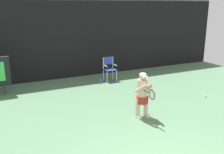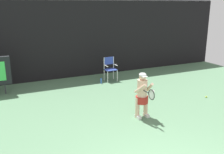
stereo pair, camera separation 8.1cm
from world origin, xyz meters
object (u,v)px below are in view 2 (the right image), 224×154
at_px(water_bottle, 101,81).
at_px(tennis_racket, 151,94).
at_px(umpire_chair, 110,67).
at_px(tennis_ball_loose, 206,97).
at_px(tennis_player, 142,94).

relative_size(water_bottle, tennis_racket, 0.44).
height_order(umpire_chair, tennis_ball_loose, umpire_chair).
bearing_deg(tennis_player, umpire_chair, 79.26).
bearing_deg(tennis_ball_loose, water_bottle, 130.94).
relative_size(tennis_racket, tennis_ball_loose, 8.85).
xyz_separation_m(umpire_chair, tennis_racket, (-0.82, -4.63, 0.31)).
bearing_deg(tennis_racket, umpire_chair, 99.22).
xyz_separation_m(water_bottle, tennis_player, (-0.21, -3.82, 0.65)).
bearing_deg(water_bottle, tennis_racket, -93.32).
xyz_separation_m(tennis_player, tennis_ball_loose, (3.14, 0.45, -0.74)).
bearing_deg(water_bottle, umpire_chair, 25.71).
relative_size(umpire_chair, tennis_ball_loose, 15.88).
distance_m(umpire_chair, tennis_racket, 4.71).
height_order(water_bottle, tennis_player, tennis_player).
relative_size(umpire_chair, tennis_player, 0.75).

